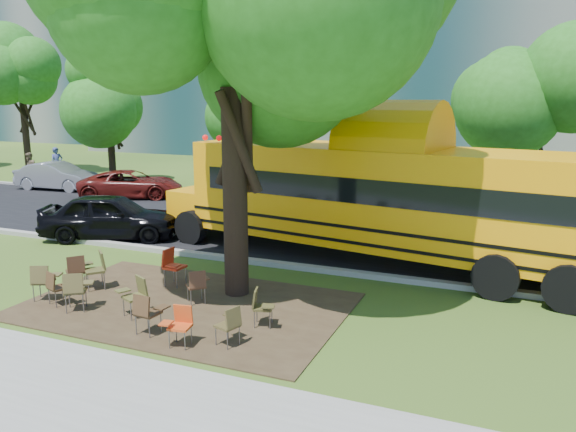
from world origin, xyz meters
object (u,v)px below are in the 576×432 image
at_px(chair_9, 97,266).
at_px(pedestrian_a, 57,164).
at_px(chair_8, 77,268).
at_px(black_car, 111,216).
at_px(chair_6, 230,322).
at_px(main_tree, 232,36).
at_px(chair_7, 261,304).
at_px(chair_1, 57,285).
at_px(chair_4, 147,310).
at_px(chair_5, 180,322).
at_px(chair_11, 197,283).
at_px(pedestrian_b, 30,168).
at_px(chair_2, 76,287).
at_px(chair_10, 172,263).
at_px(chair_3, 136,292).
at_px(school_bus, 387,198).
at_px(chair_0, 43,279).
at_px(bg_car_red, 131,184).
at_px(bg_car_silver, 57,176).

xyz_separation_m(chair_9, pedestrian_a, (-14.75, 13.90, 0.33)).
bearing_deg(chair_8, black_car, 70.44).
relative_size(chair_6, chair_8, 0.91).
distance_m(main_tree, chair_7, 5.72).
bearing_deg(chair_1, chair_4, 7.97).
bearing_deg(chair_7, chair_5, -52.86).
height_order(chair_11, pedestrian_b, pedestrian_b).
xyz_separation_m(chair_2, chair_4, (2.16, -0.45, -0.03)).
bearing_deg(chair_8, pedestrian_b, 89.55).
xyz_separation_m(chair_1, chair_10, (1.59, 2.12, 0.09)).
height_order(chair_1, black_car, black_car).
bearing_deg(chair_3, pedestrian_b, -11.41).
distance_m(chair_7, pedestrian_a, 24.18).
bearing_deg(chair_9, chair_8, 68.08).
height_order(school_bus, chair_1, school_bus).
xyz_separation_m(chair_3, pedestrian_b, (-17.13, 13.45, 0.29)).
height_order(chair_1, chair_9, chair_9).
distance_m(chair_10, pedestrian_b, 20.28).
bearing_deg(chair_1, pedestrian_a, 153.45).
bearing_deg(pedestrian_b, chair_8, 4.20).
xyz_separation_m(chair_4, black_car, (-5.73, 5.92, 0.23)).
height_order(chair_6, chair_10, chair_10).
xyz_separation_m(chair_0, chair_9, (0.55, 1.11, 0.04)).
height_order(chair_11, bg_car_red, bg_car_red).
relative_size(chair_4, chair_11, 1.06).
relative_size(chair_8, pedestrian_b, 0.53).
relative_size(chair_2, chair_9, 0.96).
relative_size(chair_5, bg_car_red, 0.17).
bearing_deg(chair_11, chair_4, -135.14).
xyz_separation_m(chair_0, chair_2, (1.15, -0.23, 0.02)).
relative_size(chair_2, black_car, 0.20).
distance_m(chair_2, chair_3, 1.38).
distance_m(main_tree, black_car, 8.63).
bearing_deg(main_tree, chair_7, -49.13).
distance_m(school_bus, bg_car_silver, 19.05).
relative_size(chair_10, bg_car_silver, 0.22).
bearing_deg(chair_7, chair_8, -110.85).
bearing_deg(chair_4, chair_5, -5.23).
relative_size(chair_4, chair_9, 0.91).
bearing_deg(chair_1, bg_car_red, 140.33).
height_order(chair_4, chair_5, chair_4).
bearing_deg(chair_1, chair_0, -173.88).
height_order(chair_3, chair_7, chair_3).
bearing_deg(bg_car_red, chair_10, -162.31).
bearing_deg(bg_car_red, school_bus, -138.21).
xyz_separation_m(chair_7, chair_10, (-3.07, 1.47, 0.09)).
height_order(chair_3, bg_car_silver, bg_car_silver).
height_order(chair_6, chair_11, chair_11).
bearing_deg(chair_10, chair_1, -33.48).
bearing_deg(chair_1, pedestrian_b, 157.32).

